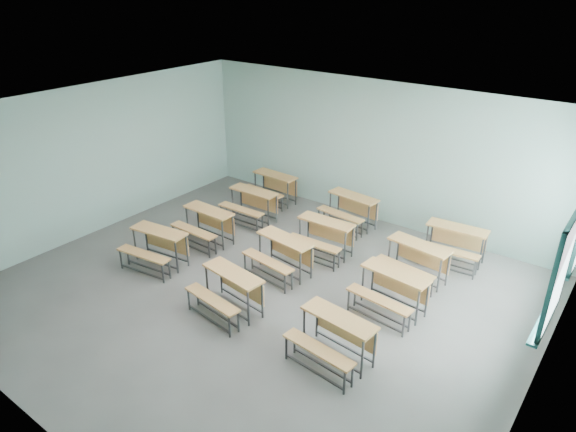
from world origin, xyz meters
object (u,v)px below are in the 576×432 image
Objects in this scene: desk_unit_r0c0 at (156,243)px; desk_unit_r3c2 at (455,240)px; desk_unit_r3c0 at (272,184)px; desk_unit_r0c2 at (334,333)px; desk_unit_r2c2 at (415,257)px; desk_unit_r0c1 at (229,287)px; desk_unit_r2c0 at (251,201)px; desk_unit_r1c0 at (206,221)px; desk_unit_r1c2 at (391,287)px; desk_unit_r2c1 at (323,233)px; desk_unit_r3c1 at (350,207)px; desk_unit_r1c1 at (281,251)px.

desk_unit_r0c0 is 1.03× the size of desk_unit_r3c2.
desk_unit_r3c2 is (4.67, -0.15, 0.00)m from desk_unit_r3c0.
desk_unit_r0c2 is 2.76m from desk_unit_r2c2.
desk_unit_r0c0 is 2.19m from desk_unit_r0c1.
desk_unit_r2c0 is 0.94× the size of desk_unit_r2c2.
desk_unit_r0c2 is at bearing -10.90° from desk_unit_r0c0.
desk_unit_r0c2 is 5.00m from desk_unit_r2c0.
desk_unit_r0c1 and desk_unit_r2c2 have the same top height.
desk_unit_r3c2 is at bearing 80.62° from desk_unit_r2c2.
desk_unit_r1c0 is (0.08, 1.26, 0.00)m from desk_unit_r0c0.
desk_unit_r0c1 and desk_unit_r1c2 have the same top height.
desk_unit_r0c0 and desk_unit_r3c2 have the same top height.
desk_unit_r1c0 is 2.49m from desk_unit_r3c0.
desk_unit_r1c2 is 2.20m from desk_unit_r2c1.
desk_unit_r1c0 is at bearing 150.65° from desk_unit_r0c1.
desk_unit_r2c0 is 0.96× the size of desk_unit_r3c2.
desk_unit_r2c1 is at bearing 25.27° from desk_unit_r1c0.
desk_unit_r2c2 and desk_unit_r3c2 have the same top height.
desk_unit_r3c2 is (0.33, 1.10, 0.00)m from desk_unit_r2c2.
desk_unit_r1c0 is 0.96× the size of desk_unit_r3c2.
desk_unit_r1c2 is at bearing -40.96° from desk_unit_r3c1.
desk_unit_r1c0 is at bearing -156.38° from desk_unit_r2c2.
desk_unit_r3c0 is (-4.32, 4.01, 0.00)m from desk_unit_r0c2.
desk_unit_r2c1 is 0.97× the size of desk_unit_r3c2.
desk_unit_r2c0 is at bearing 149.86° from desk_unit_r0c2.
desk_unit_r0c2 and desk_unit_r1c1 have the same top height.
desk_unit_r3c0 and desk_unit_r3c2 have the same top height.
desk_unit_r0c2 is 5.90m from desk_unit_r3c0.
desk_unit_r0c1 and desk_unit_r1c1 have the same top height.
desk_unit_r1c1 is 1.00× the size of desk_unit_r2c2.
desk_unit_r3c1 is (-2.12, 1.25, 0.00)m from desk_unit_r2c2.
desk_unit_r2c2 and desk_unit_r3c0 have the same top height.
desk_unit_r2c0 and desk_unit_r2c1 have the same top height.
desk_unit_r3c1 is at bearing 28.52° from desk_unit_r2c0.
desk_unit_r0c0 is at bearing -178.26° from desk_unit_r0c2.
desk_unit_r3c1 is (0.01, 2.54, 0.00)m from desk_unit_r1c1.
desk_unit_r1c1 is 1.11m from desk_unit_r2c1.
desk_unit_r0c2 is 2.57m from desk_unit_r1c1.
desk_unit_r1c1 is (-0.04, 1.49, 0.00)m from desk_unit_r0c1.
desk_unit_r1c0 is at bearing 79.24° from desk_unit_r0c0.
desk_unit_r2c2 is 1.03× the size of desk_unit_r3c2.
desk_unit_r0c2 is at bearing 7.68° from desk_unit_r0c1.
desk_unit_r2c0 is (-1.97, 1.43, 0.00)m from desk_unit_r1c1.
desk_unit_r1c2 is 4.38m from desk_unit_r2c0.
desk_unit_r3c2 is (0.35, 3.87, 0.00)m from desk_unit_r0c2.
desk_unit_r2c0 is at bearing 169.75° from desk_unit_r2c1.
desk_unit_r1c2 is at bearing -25.86° from desk_unit_r3c0.
desk_unit_r2c1 and desk_unit_r3c1 have the same top height.
desk_unit_r0c1 is 2.59m from desk_unit_r2c1.
desk_unit_r2c1 is (-1.87, 2.57, 0.00)m from desk_unit_r0c2.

